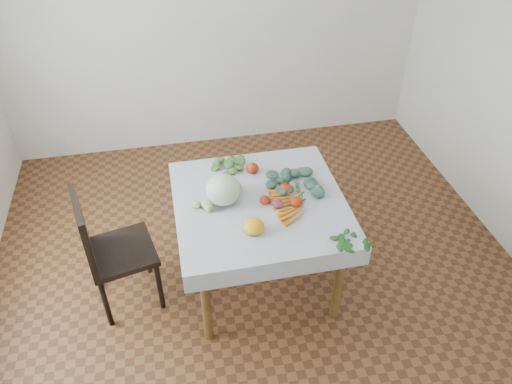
# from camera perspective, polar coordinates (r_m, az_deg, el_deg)

# --- Properties ---
(ground) EXTENTS (4.00, 4.00, 0.00)m
(ground) POSITION_cam_1_polar(r_m,az_deg,el_deg) (3.83, 0.38, -9.79)
(ground) COLOR brown
(back_wall) EXTENTS (4.00, 0.04, 2.70)m
(back_wall) POSITION_cam_1_polar(r_m,az_deg,el_deg) (4.77, -4.88, 19.94)
(back_wall) COLOR white
(back_wall) RESTS_ON ground
(table) EXTENTS (1.00, 1.00, 0.75)m
(table) POSITION_cam_1_polar(r_m,az_deg,el_deg) (3.37, 0.43, -2.40)
(table) COLOR brown
(table) RESTS_ON ground
(tablecloth) EXTENTS (1.12, 1.12, 0.01)m
(tablecloth) POSITION_cam_1_polar(r_m,az_deg,el_deg) (3.31, 0.44, -1.10)
(tablecloth) COLOR silver
(tablecloth) RESTS_ON table
(chair) EXTENTS (0.51, 0.51, 0.95)m
(chair) POSITION_cam_1_polar(r_m,az_deg,el_deg) (3.44, -16.78, -6.00)
(chair) COLOR black
(chair) RESTS_ON ground
(cabbage) EXTENTS (0.25, 0.25, 0.20)m
(cabbage) POSITION_cam_1_polar(r_m,az_deg,el_deg) (3.25, -3.78, 0.26)
(cabbage) COLOR beige
(cabbage) RESTS_ON tablecloth
(tomato_a) EXTENTS (0.11, 0.11, 0.08)m
(tomato_a) POSITION_cam_1_polar(r_m,az_deg,el_deg) (3.53, -0.42, 2.72)
(tomato_a) COLOR #AD240B
(tomato_a) RESTS_ON tablecloth
(tomato_b) EXTENTS (0.08, 0.08, 0.07)m
(tomato_b) POSITION_cam_1_polar(r_m,az_deg,el_deg) (3.25, 4.64, -1.14)
(tomato_b) COLOR #AD240B
(tomato_b) RESTS_ON tablecloth
(tomato_c) EXTENTS (0.08, 0.08, 0.06)m
(tomato_c) POSITION_cam_1_polar(r_m,az_deg,el_deg) (3.27, 1.01, -0.94)
(tomato_c) COLOR #AD240B
(tomato_c) RESTS_ON tablecloth
(tomato_d) EXTENTS (0.09, 0.09, 0.07)m
(tomato_d) POSITION_cam_1_polar(r_m,az_deg,el_deg) (3.37, 3.38, 0.52)
(tomato_d) COLOR #AD240B
(tomato_d) RESTS_ON tablecloth
(heirloom_back) EXTENTS (0.12, 0.12, 0.08)m
(heirloom_back) POSITION_cam_1_polar(r_m,az_deg,el_deg) (3.36, -2.64, 0.56)
(heirloom_back) COLOR #F0A819
(heirloom_back) RESTS_ON tablecloth
(heirloom_front) EXTENTS (0.17, 0.17, 0.09)m
(heirloom_front) POSITION_cam_1_polar(r_m,az_deg,el_deg) (3.05, -0.27, -3.94)
(heirloom_front) COLOR #F0A819
(heirloom_front) RESTS_ON tablecloth
(onion_a) EXTENTS (0.08, 0.08, 0.06)m
(onion_a) POSITION_cam_1_polar(r_m,az_deg,el_deg) (3.41, -4.04, 0.91)
(onion_a) COLOR #52172E
(onion_a) RESTS_ON tablecloth
(onion_b) EXTENTS (0.09, 0.09, 0.06)m
(onion_b) POSITION_cam_1_polar(r_m,az_deg,el_deg) (3.24, 2.49, -1.35)
(onion_b) COLOR #52172E
(onion_b) RESTS_ON tablecloth
(tomatillo_cluster) EXTENTS (0.14, 0.13, 0.05)m
(tomatillo_cluster) POSITION_cam_1_polar(r_m,az_deg,el_deg) (3.26, -5.72, -1.31)
(tomatillo_cluster) COLOR #BFCB75
(tomatillo_cluster) RESTS_ON tablecloth
(carrot_bunch) EXTENTS (0.21, 0.37, 0.03)m
(carrot_bunch) POSITION_cam_1_polar(r_m,az_deg,el_deg) (3.27, 3.95, -1.36)
(carrot_bunch) COLOR orange
(carrot_bunch) RESTS_ON tablecloth
(kale_bunch) EXTENTS (0.39, 0.30, 0.05)m
(kale_bunch) POSITION_cam_1_polar(r_m,az_deg,el_deg) (3.43, 4.42, 1.00)
(kale_bunch) COLOR #395D4D
(kale_bunch) RESTS_ON tablecloth
(basil_bunch) EXTENTS (0.24, 0.20, 0.01)m
(basil_bunch) POSITION_cam_1_polar(r_m,az_deg,el_deg) (3.07, 10.84, -5.48)
(basil_bunch) COLOR #1B561D
(basil_bunch) RESTS_ON tablecloth
(dill_bunch) EXTENTS (0.28, 0.22, 0.03)m
(dill_bunch) POSITION_cam_1_polar(r_m,az_deg,el_deg) (3.61, -3.42, 3.02)
(dill_bunch) COLOR #4C7D39
(dill_bunch) RESTS_ON tablecloth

